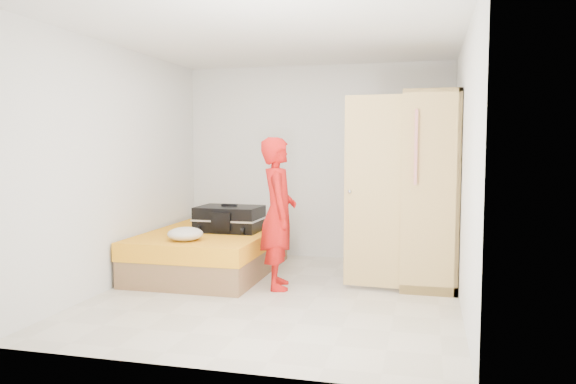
% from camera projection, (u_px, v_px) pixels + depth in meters
% --- Properties ---
extents(room, '(4.00, 4.02, 2.60)m').
position_uv_depth(room, '(278.00, 168.00, 5.68)').
color(room, beige).
rests_on(room, ground).
extents(bed, '(1.42, 2.02, 0.50)m').
position_uv_depth(bed, '(211.00, 252.00, 6.75)').
color(bed, brown).
rests_on(bed, ground).
extents(wardrobe, '(1.17, 1.20, 2.10)m').
position_uv_depth(wardrobe, '(426.00, 194.00, 6.18)').
color(wardrobe, tan).
rests_on(wardrobe, ground).
extents(person, '(0.54, 0.68, 1.62)m').
position_uv_depth(person, '(278.00, 213.00, 6.00)').
color(person, red).
rests_on(person, ground).
extents(suitcase, '(0.78, 0.59, 0.33)m').
position_uv_depth(suitcase, '(230.00, 219.00, 6.75)').
color(suitcase, black).
rests_on(suitcase, bed).
extents(round_cushion, '(0.39, 0.39, 0.15)m').
position_uv_depth(round_cushion, '(185.00, 234.00, 6.08)').
color(round_cushion, beige).
rests_on(round_cushion, bed).
extents(pillow, '(0.56, 0.33, 0.10)m').
position_uv_depth(pillow, '(246.00, 219.00, 7.50)').
color(pillow, beige).
rests_on(pillow, bed).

